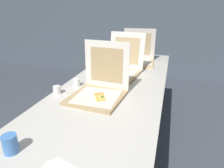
# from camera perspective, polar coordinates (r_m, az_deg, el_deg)

# --- Properties ---
(wall_back) EXTENTS (10.00, 0.10, 2.60)m
(wall_back) POSITION_cam_1_polar(r_m,az_deg,el_deg) (4.09, 11.25, 20.15)
(wall_back) COLOR #4C5660
(wall_back) RESTS_ON ground
(table) EXTENTS (0.86, 2.41, 0.74)m
(table) POSITION_cam_1_polar(r_m,az_deg,el_deg) (1.79, 1.06, -1.00)
(table) COLOR beige
(table) RESTS_ON ground
(pizza_box_front) EXTENTS (0.41, 0.42, 0.40)m
(pizza_box_front) POSITION_cam_1_polar(r_m,az_deg,el_deg) (1.49, -3.81, -1.65)
(pizza_box_front) COLOR tan
(pizza_box_front) RESTS_ON table
(pizza_box_middle) EXTENTS (0.42, 0.48, 0.39)m
(pizza_box_middle) POSITION_cam_1_polar(r_m,az_deg,el_deg) (1.99, 2.45, 4.46)
(pizza_box_middle) COLOR tan
(pizza_box_middle) RESTS_ON table
(pizza_box_back) EXTENTS (0.41, 0.41, 0.39)m
(pizza_box_back) POSITION_cam_1_polar(r_m,az_deg,el_deg) (2.42, 7.54, 7.42)
(pizza_box_back) COLOR tan
(pizza_box_back) RESTS_ON table
(cup_white_near_center) EXTENTS (0.06, 0.06, 0.07)m
(cup_white_near_center) POSITION_cam_1_polar(r_m,az_deg,el_deg) (1.72, -10.22, 0.46)
(cup_white_near_center) COLOR white
(cup_white_near_center) RESTS_ON table
(cup_white_near_left) EXTENTS (0.06, 0.06, 0.07)m
(cup_white_near_left) POSITION_cam_1_polar(r_m,az_deg,el_deg) (1.60, -15.62, -1.69)
(cup_white_near_left) COLOR white
(cup_white_near_left) RESTS_ON table
(cup_printed_front) EXTENTS (0.07, 0.07, 0.09)m
(cup_printed_front) POSITION_cam_1_polar(r_m,az_deg,el_deg) (1.07, -27.34, -15.13)
(cup_printed_front) COLOR #477FCC
(cup_printed_front) RESTS_ON table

